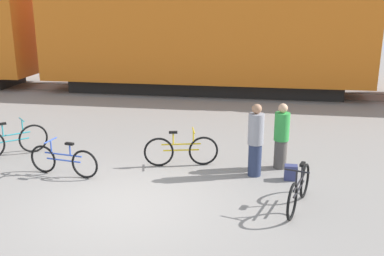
{
  "coord_description": "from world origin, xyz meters",
  "views": [
    {
      "loc": [
        2.55,
        -7.7,
        3.88
      ],
      "look_at": [
        1.01,
        1.76,
        1.1
      ],
      "focal_mm": 42.0,
      "sensor_mm": 36.0,
      "label": 1
    }
  ],
  "objects": [
    {
      "name": "freight_train",
      "position": [
        -0.0,
        11.07,
        2.95
      ],
      "size": [
        42.3,
        2.92,
        5.59
      ],
      "color": "black",
      "rests_on": "ground_plane"
    },
    {
      "name": "bicycle_black",
      "position": [
        3.29,
        0.4,
        0.37
      ],
      "size": [
        0.58,
        1.71,
        0.87
      ],
      "color": "black",
      "rests_on": "ground_plane"
    },
    {
      "name": "ground_plane",
      "position": [
        0.0,
        0.0,
        0.0
      ],
      "size": [
        80.0,
        80.0,
        0.0
      ],
      "primitive_type": "plane",
      "color": "gray"
    },
    {
      "name": "bicycle_yellow",
      "position": [
        0.67,
        2.26,
        0.38
      ],
      "size": [
        1.74,
        0.54,
        0.89
      ],
      "color": "black",
      "rests_on": "ground_plane"
    },
    {
      "name": "person_in_green",
      "position": [
        3.01,
        2.49,
        0.78
      ],
      "size": [
        0.35,
        0.35,
        1.57
      ],
      "rotation": [
        0.0,
        0.0,
        5.6
      ],
      "color": "#514C47",
      "rests_on": "ground_plane"
    },
    {
      "name": "bicycle_teal",
      "position": [
        -3.69,
        2.24,
        0.39
      ],
      "size": [
        1.36,
        1.27,
        0.93
      ],
      "color": "black",
      "rests_on": "ground_plane"
    },
    {
      "name": "person_in_grey",
      "position": [
        2.42,
        1.92,
        0.83
      ],
      "size": [
        0.35,
        0.35,
        1.67
      ],
      "rotation": [
        0.0,
        0.0,
        2.44
      ],
      "color": "#283351",
      "rests_on": "ground_plane"
    },
    {
      "name": "backpack",
      "position": [
        3.22,
        1.78,
        0.17
      ],
      "size": [
        0.28,
        0.2,
        0.34
      ],
      "color": "navy",
      "rests_on": "ground_plane"
    },
    {
      "name": "rail_near",
      "position": [
        0.0,
        10.35,
        0.01
      ],
      "size": [
        54.3,
        0.07,
        0.01
      ],
      "primitive_type": "cube",
      "color": "#4C4238",
      "rests_on": "ground_plane"
    },
    {
      "name": "bicycle_blue",
      "position": [
        -1.84,
        1.23,
        0.35
      ],
      "size": [
        1.73,
        0.46,
        0.82
      ],
      "color": "black",
      "rests_on": "ground_plane"
    },
    {
      "name": "rail_far",
      "position": [
        0.0,
        11.79,
        0.01
      ],
      "size": [
        54.3,
        0.07,
        0.01
      ],
      "primitive_type": "cube",
      "color": "#4C4238",
      "rests_on": "ground_plane"
    }
  ]
}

